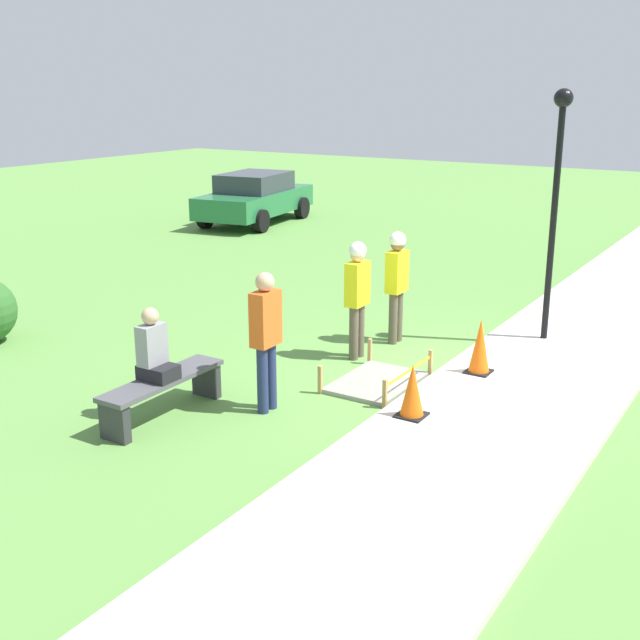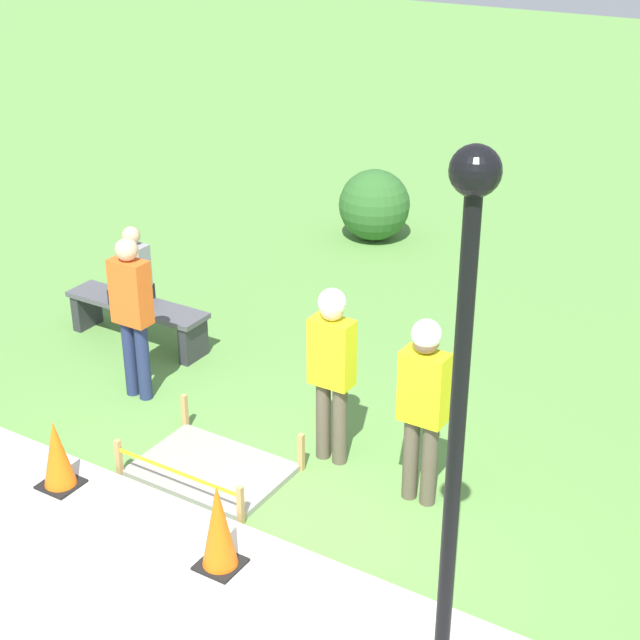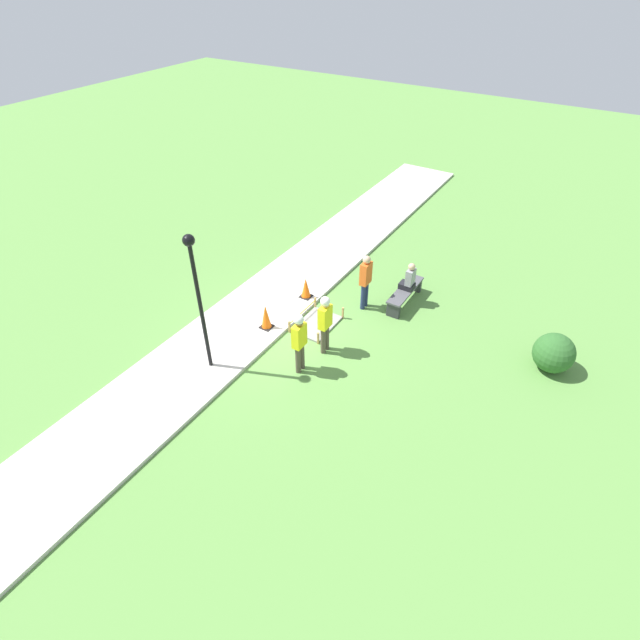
{
  "view_description": "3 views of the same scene",
  "coord_description": "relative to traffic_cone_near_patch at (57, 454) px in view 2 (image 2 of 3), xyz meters",
  "views": [
    {
      "loc": [
        -9.96,
        -4.21,
        3.96
      ],
      "look_at": [
        -1.14,
        1.3,
        0.89
      ],
      "focal_mm": 45.0,
      "sensor_mm": 36.0,
      "label": 1
    },
    {
      "loc": [
        4.02,
        -5.37,
        5.25
      ],
      "look_at": [
        -0.51,
        1.99,
        1.08
      ],
      "focal_mm": 55.0,
      "sensor_mm": 36.0,
      "label": 2
    },
    {
      "loc": [
        8.85,
        6.69,
        8.99
      ],
      "look_at": [
        -0.26,
        1.05,
        0.75
      ],
      "focal_mm": 28.0,
      "sensor_mm": 36.0,
      "label": 3
    }
  ],
  "objects": [
    {
      "name": "ground_plane",
      "position": [
        1.77,
        0.4,
        -0.43
      ],
      "size": [
        60.0,
        60.0,
        0.0
      ],
      "primitive_type": "plane",
      "color": "#5B8E42"
    },
    {
      "name": "sidewalk",
      "position": [
        1.77,
        -0.87,
        -0.38
      ],
      "size": [
        28.0,
        2.53,
        0.1
      ],
      "color": "#BCB7AD",
      "rests_on": "ground_plane"
    },
    {
      "name": "wet_concrete_patch",
      "position": [
        0.94,
        0.98,
        -0.39
      ],
      "size": [
        1.43,
        1.01,
        0.39
      ],
      "color": "gray",
      "rests_on": "ground_plane"
    },
    {
      "name": "traffic_cone_near_patch",
      "position": [
        0.0,
        0.0,
        0.0
      ],
      "size": [
        0.34,
        0.34,
        0.67
      ],
      "color": "black",
      "rests_on": "sidewalk"
    },
    {
      "name": "traffic_cone_far_patch",
      "position": [
        1.88,
        -0.13,
        0.05
      ],
      "size": [
        0.34,
        0.34,
        0.77
      ],
      "color": "black",
      "rests_on": "sidewalk"
    },
    {
      "name": "park_bench",
      "position": [
        -1.43,
        2.69,
        -0.07
      ],
      "size": [
        1.83,
        0.44,
        0.51
      ],
      "color": "#2D2D33",
      "rests_on": "ground_plane"
    },
    {
      "name": "person_seated_on_bench",
      "position": [
        -1.49,
        2.74,
        0.43
      ],
      "size": [
        0.36,
        0.44,
        0.89
      ],
      "color": "black",
      "rests_on": "park_bench"
    },
    {
      "name": "worker_supervisor",
      "position": [
        2.76,
        1.62,
        0.63
      ],
      "size": [
        0.4,
        0.26,
        1.78
      ],
      "color": "brown",
      "rests_on": "ground_plane"
    },
    {
      "name": "worker_assistant",
      "position": [
        1.77,
        1.76,
        0.63
      ],
      "size": [
        0.4,
        0.26,
        1.77
      ],
      "color": "brown",
      "rests_on": "ground_plane"
    },
    {
      "name": "bystander_in_orange_shirt",
      "position": [
        -0.59,
        1.72,
        0.59
      ],
      "size": [
        0.4,
        0.23,
        1.79
      ],
      "color": "navy",
      "rests_on": "ground_plane"
    },
    {
      "name": "lamppost_near",
      "position": [
        3.92,
        -0.42,
        2.17
      ],
      "size": [
        0.28,
        0.28,
        3.8
      ],
      "color": "black",
      "rests_on": "sidewalk"
    },
    {
      "name": "shrub_rounded_near",
      "position": [
        -0.72,
        7.13,
        0.1
      ],
      "size": [
        1.05,
        1.05,
        1.05
      ],
      "color": "#2D6028",
      "rests_on": "ground_plane"
    }
  ]
}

